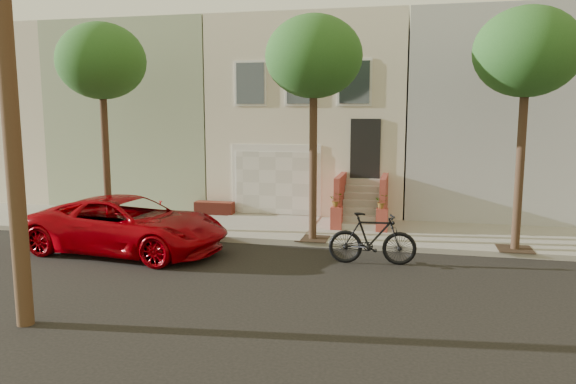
# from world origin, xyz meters

# --- Properties ---
(ground) EXTENTS (90.00, 90.00, 0.00)m
(ground) POSITION_xyz_m (0.00, 0.00, 0.00)
(ground) COLOR black
(ground) RESTS_ON ground
(sidewalk) EXTENTS (40.00, 3.70, 0.15)m
(sidewalk) POSITION_xyz_m (0.00, 5.35, 0.07)
(sidewalk) COLOR gray
(sidewalk) RESTS_ON ground
(house_row) EXTENTS (33.10, 11.70, 7.00)m
(house_row) POSITION_xyz_m (0.00, 11.19, 3.64)
(house_row) COLOR beige
(house_row) RESTS_ON sidewalk
(tree_left) EXTENTS (2.70, 2.57, 6.30)m
(tree_left) POSITION_xyz_m (-5.50, 3.90, 5.26)
(tree_left) COLOR #2D2116
(tree_left) RESTS_ON sidewalk
(tree_mid) EXTENTS (2.70, 2.57, 6.30)m
(tree_mid) POSITION_xyz_m (1.00, 3.90, 5.26)
(tree_mid) COLOR #2D2116
(tree_mid) RESTS_ON sidewalk
(tree_right) EXTENTS (2.70, 2.57, 6.30)m
(tree_right) POSITION_xyz_m (6.50, 3.90, 5.26)
(tree_right) COLOR #2D2116
(tree_right) RESTS_ON sidewalk
(pickup_truck) EXTENTS (5.70, 3.09, 1.52)m
(pickup_truck) POSITION_xyz_m (-3.72, 1.87, 0.76)
(pickup_truck) COLOR #930008
(pickup_truck) RESTS_ON ground
(motorcycle) EXTENTS (2.23, 0.79, 1.31)m
(motorcycle) POSITION_xyz_m (2.83, 2.14, 0.66)
(motorcycle) COLOR black
(motorcycle) RESTS_ON ground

